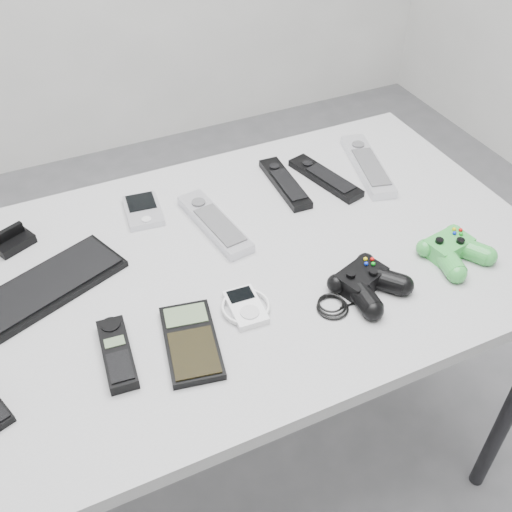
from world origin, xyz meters
name	(u,v)px	position (x,y,z in m)	size (l,w,h in m)	color
floor	(238,461)	(0.00, 0.00, 0.00)	(3.50, 3.50, 0.00)	slate
desk	(254,279)	(0.05, -0.01, 0.69)	(1.13, 0.73, 0.76)	#B0B0B3
pda_keyboard	(49,285)	(-0.33, 0.07, 0.77)	(0.27, 0.11, 0.02)	black
dock_bracket	(10,237)	(-0.38, 0.22, 0.78)	(0.07, 0.06, 0.04)	black
pda	(143,210)	(-0.11, 0.21, 0.77)	(0.07, 0.11, 0.02)	#BABAC1
remote_silver_a	(214,223)	(0.01, 0.10, 0.77)	(0.06, 0.22, 0.02)	#BABAC1
remote_black_a	(285,183)	(0.20, 0.17, 0.77)	(0.04, 0.19, 0.02)	black
remote_black_b	(325,177)	(0.30, 0.15, 0.77)	(0.05, 0.20, 0.02)	black
remote_silver_b	(367,165)	(0.41, 0.15, 0.77)	(0.06, 0.24, 0.02)	silver
cordless_handset	(117,353)	(-0.26, -0.14, 0.77)	(0.05, 0.15, 0.02)	black
calculator	(191,341)	(-0.14, -0.17, 0.77)	(0.09, 0.17, 0.02)	black
mp3_player	(246,307)	(-0.03, -0.14, 0.77)	(0.09, 0.09, 0.02)	white
controller_black	(367,281)	(0.19, -0.18, 0.78)	(0.21, 0.13, 0.04)	black
controller_green	(453,249)	(0.39, -0.18, 0.78)	(0.12, 0.13, 0.04)	green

